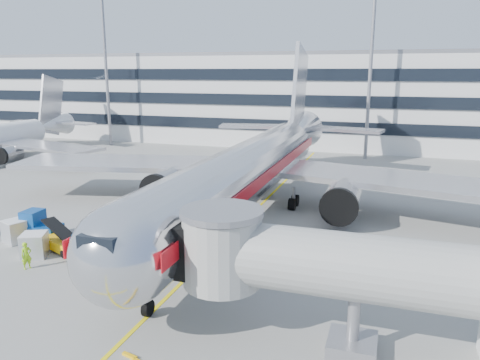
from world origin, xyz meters
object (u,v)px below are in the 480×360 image
(ramp_worker, at_px, (26,256))
(belt_loader, at_px, (61,242))
(cargo_container_front, at_px, (34,245))
(baggage_tug, at_px, (39,227))
(cargo_container_left, at_px, (16,231))
(main_jet, at_px, (254,166))

(ramp_worker, bearing_deg, belt_loader, 29.82)
(cargo_container_front, relative_size, ramp_worker, 1.16)
(baggage_tug, relative_size, cargo_container_left, 1.50)
(baggage_tug, bearing_deg, cargo_container_front, -53.46)
(main_jet, relative_size, cargo_container_front, 24.38)
(cargo_container_front, height_order, ramp_worker, ramp_worker)
(ramp_worker, bearing_deg, main_jet, -3.53)
(main_jet, distance_m, baggage_tug, 18.45)
(belt_loader, distance_m, cargo_container_left, 4.31)
(belt_loader, xyz_separation_m, ramp_worker, (0.09, -3.41, 0.31))
(cargo_container_front, xyz_separation_m, ramp_worker, (0.98, -1.83, 0.05))
(main_jet, xyz_separation_m, cargo_container_left, (-14.83, -13.03, -3.38))
(main_jet, height_order, baggage_tug, main_jet)
(cargo_container_left, relative_size, cargo_container_front, 0.98)
(ramp_worker, bearing_deg, cargo_container_left, 77.69)
(main_jet, distance_m, ramp_worker, 20.06)
(main_jet, bearing_deg, cargo_container_front, -127.39)
(belt_loader, distance_m, cargo_container_front, 1.83)
(belt_loader, distance_m, ramp_worker, 3.42)
(baggage_tug, height_order, cargo_container_front, baggage_tug)
(cargo_container_front, bearing_deg, belt_loader, 60.44)
(belt_loader, height_order, cargo_container_left, belt_loader)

